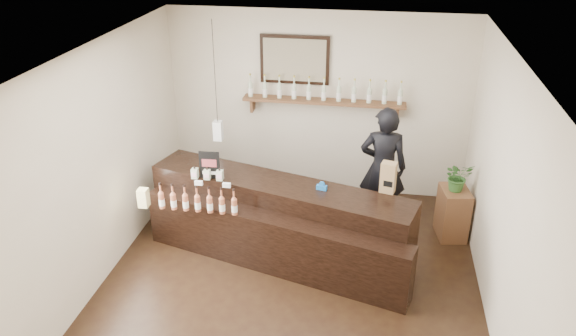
{
  "coord_description": "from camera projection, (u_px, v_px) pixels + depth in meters",
  "views": [
    {
      "loc": [
        0.89,
        -5.46,
        4.23
      ],
      "look_at": [
        -0.15,
        0.7,
        1.19
      ],
      "focal_mm": 35.0,
      "sensor_mm": 36.0,
      "label": 1
    }
  ],
  "objects": [
    {
      "name": "shopkeeper",
      "position": [
        383.0,
        160.0,
        7.61
      ],
      "size": [
        0.72,
        0.48,
        1.98
      ],
      "primitive_type": "imported",
      "rotation": [
        0.0,
        0.0,
        3.14
      ],
      "color": "black",
      "rests_on": "ground"
    },
    {
      "name": "potted_plant",
      "position": [
        458.0,
        177.0,
        7.36
      ],
      "size": [
        0.45,
        0.42,
        0.4
      ],
      "primitive_type": "imported",
      "rotation": [
        0.0,
        0.0,
        0.37
      ],
      "color": "#315F26",
      "rests_on": "side_cabinet"
    },
    {
      "name": "promo_sign",
      "position": [
        210.0,
        165.0,
        7.09
      ],
      "size": [
        0.26,
        0.03,
        0.37
      ],
      "color": "black",
      "rests_on": "counter"
    },
    {
      "name": "room_shell",
      "position": [
        291.0,
        154.0,
        6.08
      ],
      "size": [
        5.0,
        5.0,
        5.0
      ],
      "color": "beige",
      "rests_on": "ground"
    },
    {
      "name": "counter",
      "position": [
        277.0,
        223.0,
        7.17
      ],
      "size": [
        3.53,
        1.87,
        1.14
      ],
      "color": "black",
      "rests_on": "ground"
    },
    {
      "name": "paper_bag",
      "position": [
        388.0,
        177.0,
        6.76
      ],
      "size": [
        0.2,
        0.17,
        0.39
      ],
      "color": "olive",
      "rests_on": "counter"
    },
    {
      "name": "ground",
      "position": [
        291.0,
        281.0,
        6.82
      ],
      "size": [
        5.0,
        5.0,
        0.0
      ],
      "primitive_type": "plane",
      "color": "black",
      "rests_on": "ground"
    },
    {
      "name": "back_wall_decor",
      "position": [
        307.0,
        84.0,
        8.18
      ],
      "size": [
        2.66,
        0.96,
        1.69
      ],
      "color": "brown",
      "rests_on": "ground"
    },
    {
      "name": "side_cabinet",
      "position": [
        453.0,
        213.0,
        7.6
      ],
      "size": [
        0.43,
        0.54,
        0.71
      ],
      "color": "brown",
      "rests_on": "ground"
    },
    {
      "name": "tape_dispenser",
      "position": [
        322.0,
        187.0,
        6.87
      ],
      "size": [
        0.14,
        0.07,
        0.11
      ],
      "color": "#175CA3",
      "rests_on": "counter"
    }
  ]
}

